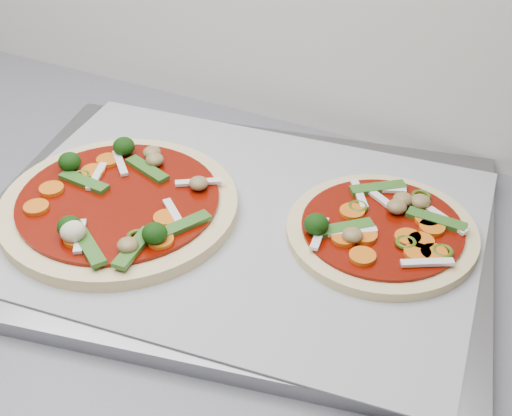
% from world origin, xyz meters
% --- Properties ---
extents(baking_tray, '(0.57, 0.46, 0.02)m').
position_xyz_m(baking_tray, '(0.38, 1.37, 0.91)').
color(baking_tray, gray).
rests_on(baking_tray, countertop).
extents(parchment, '(0.52, 0.40, 0.00)m').
position_xyz_m(parchment, '(0.38, 1.37, 0.92)').
color(parchment, '#9B9BA0').
rests_on(parchment, baking_tray).
extents(pizza_left, '(0.26, 0.26, 0.04)m').
position_xyz_m(pizza_left, '(0.27, 1.33, 0.93)').
color(pizza_left, '#EAD28D').
rests_on(pizza_left, parchment).
extents(pizza_right, '(0.26, 0.26, 0.03)m').
position_xyz_m(pizza_right, '(0.52, 1.41, 0.93)').
color(pizza_right, '#EAD28D').
rests_on(pizza_right, parchment).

